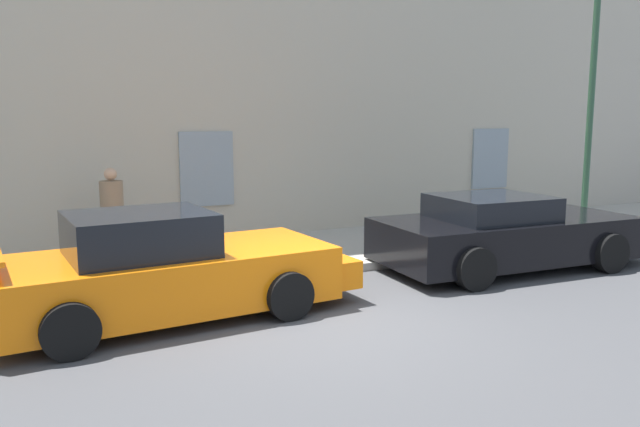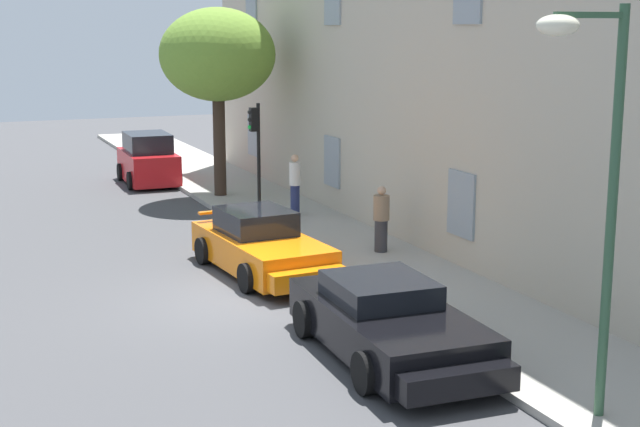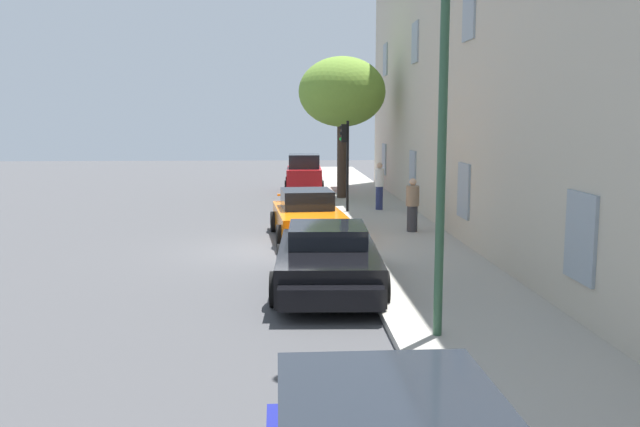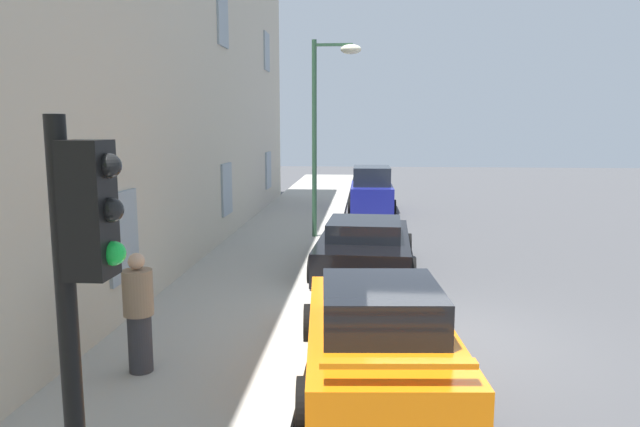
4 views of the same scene
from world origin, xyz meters
The scene contains 6 objects.
ground_plane centered at (0.00, 0.00, 0.00)m, with size 80.00×80.00×0.00m, color #444447.
sidewalk centered at (0.00, 3.72, 0.07)m, with size 60.00×3.25×0.14m, color #A8A399.
sportscar_red_lead centered at (-1.61, 1.12, 0.61)m, with size 4.87×2.32×1.43m.
sportscar_yellow_flank centered at (4.40, 1.29, 0.59)m, with size 5.03×2.42×1.30m.
street_lamp centered at (7.86, 2.38, 4.08)m, with size 0.44×1.42×5.71m.
pedestrian_strolling centered at (-1.99, 4.30, 0.96)m, with size 0.55×0.55×1.63m.
Camera 1 is at (-3.41, -7.02, 2.64)m, focal length 35.07 mm.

